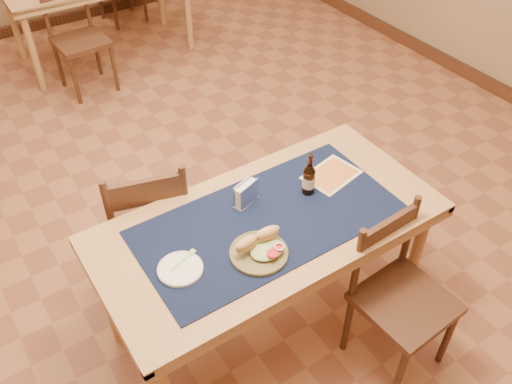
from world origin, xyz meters
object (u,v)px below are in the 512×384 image
sandwich_plate (260,249)px  napkin_holder (246,194)px  beer_bottle (309,179)px  main_table (268,233)px  chair_main_near (400,294)px  chair_main_far (149,221)px

sandwich_plate → napkin_holder: size_ratio=1.76×
napkin_holder → beer_bottle: bearing=-19.0°
main_table → napkin_holder: napkin_holder is taller
chair_main_near → beer_bottle: size_ratio=3.86×
chair_main_far → napkin_holder: chair_main_far is taller
chair_main_far → sandwich_plate: (0.23, -0.72, 0.31)m
chair_main_far → chair_main_near: bearing=-53.8°
main_table → chair_main_far: 0.70m
main_table → chair_main_near: size_ratio=1.84×
main_table → chair_main_near: 0.68m
chair_main_far → chair_main_near: chair_main_far is taller
sandwich_plate → beer_bottle: (0.41, 0.20, 0.06)m
chair_main_near → napkin_holder: (-0.43, 0.65, 0.36)m
chair_main_far → sandwich_plate: 0.81m
sandwich_plate → main_table: bearing=46.6°
main_table → chair_main_far: bearing=122.9°
main_table → chair_main_far: chair_main_far is taller
chair_main_far → beer_bottle: 0.90m
chair_main_near → napkin_holder: size_ratio=6.02×
sandwich_plate → napkin_holder: (0.12, 0.30, 0.03)m
chair_main_far → main_table: bearing=-57.1°
main_table → napkin_holder: size_ratio=11.06×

